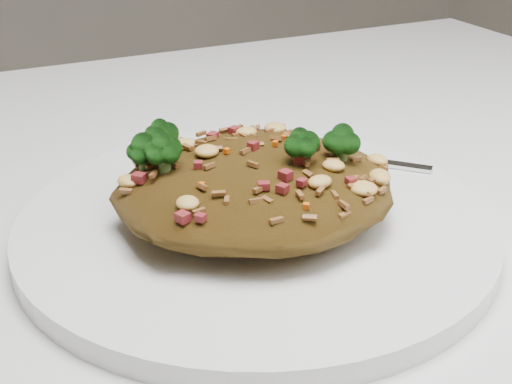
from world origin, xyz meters
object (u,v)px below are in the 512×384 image
Objects in this scene: fried_rice at (255,175)px; fork at (329,155)px; plate at (256,224)px; dining_table at (108,362)px.

fork is (0.09, 0.06, -0.02)m from fried_rice.
fried_rice is (-0.00, 0.00, 0.03)m from plate.
plate is 1.72× the size of fried_rice.
plate is 0.03m from fried_rice.
fork is (0.09, 0.06, 0.01)m from plate.
fried_rice reaches higher than dining_table.
dining_table is at bearing 161.48° from plate.
dining_table is at bearing -126.40° from fork.
plate is at bearing -18.52° from dining_table.
dining_table is 0.14m from plate.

